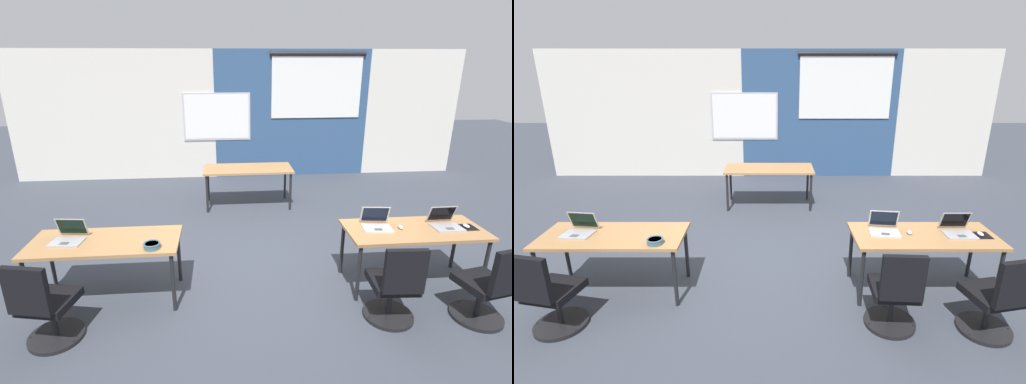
% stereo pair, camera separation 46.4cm
% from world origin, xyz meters
% --- Properties ---
extents(ground_plane, '(24.00, 24.00, 0.00)m').
position_xyz_m(ground_plane, '(0.00, 0.00, 0.00)').
color(ground_plane, '#383D47').
extents(back_wall_assembly, '(10.00, 0.27, 2.80)m').
position_xyz_m(back_wall_assembly, '(0.04, 4.20, 1.41)').
color(back_wall_assembly, silver).
rests_on(back_wall_assembly, ground).
extents(desk_near_left, '(1.60, 0.70, 0.72)m').
position_xyz_m(desk_near_left, '(-1.75, -0.60, 0.66)').
color(desk_near_left, '#A37547').
rests_on(desk_near_left, ground).
extents(desk_near_right, '(1.60, 0.70, 0.72)m').
position_xyz_m(desk_near_right, '(1.75, -0.60, 0.66)').
color(desk_near_right, '#A37547').
rests_on(desk_near_right, ground).
extents(desk_far_center, '(1.60, 0.70, 0.72)m').
position_xyz_m(desk_far_center, '(0.00, 2.20, 0.66)').
color(desk_far_center, '#A37547').
rests_on(desk_far_center, ground).
extents(laptop_near_left_end, '(0.36, 0.34, 0.23)m').
position_xyz_m(laptop_near_left_end, '(-2.13, -0.57, 0.77)').
color(laptop_near_left_end, '#9E9EA3').
rests_on(laptop_near_left_end, desk_near_left).
extents(chair_near_left_end, '(0.52, 0.57, 0.92)m').
position_xyz_m(chair_near_left_end, '(-2.13, -1.31, 0.38)').
color(chair_near_left_end, black).
rests_on(chair_near_left_end, ground).
extents(laptop_near_right_end, '(0.33, 0.32, 0.22)m').
position_xyz_m(laptop_near_right_end, '(2.14, -0.57, 0.77)').
color(laptop_near_right_end, '#9E9EA3').
rests_on(laptop_near_right_end, desk_near_right).
extents(mousepad_near_right_end, '(0.22, 0.19, 0.00)m').
position_xyz_m(mousepad_near_right_end, '(2.37, -0.62, 0.72)').
color(mousepad_near_right_end, black).
rests_on(mousepad_near_right_end, desk_near_right).
extents(mouse_near_right_end, '(0.06, 0.10, 0.03)m').
position_xyz_m(mouse_near_right_end, '(2.37, -0.62, 0.74)').
color(mouse_near_right_end, silver).
rests_on(mouse_near_right_end, mousepad_near_right_end).
extents(chair_near_right_end, '(0.52, 0.57, 0.92)m').
position_xyz_m(chair_near_right_end, '(2.18, -1.38, 0.38)').
color(chair_near_right_end, black).
rests_on(chair_near_right_end, ground).
extents(laptop_near_right_inner, '(0.36, 0.34, 0.23)m').
position_xyz_m(laptop_near_right_inner, '(1.32, -0.52, 0.77)').
color(laptop_near_right_inner, '#B7B7BC').
rests_on(laptop_near_right_inner, desk_near_right).
extents(mouse_near_right_inner, '(0.07, 0.11, 0.03)m').
position_xyz_m(mouse_near_right_inner, '(1.59, -0.58, 0.74)').
color(mouse_near_right_inner, '#B2B2B7').
rests_on(mouse_near_right_inner, desk_near_right).
extents(chair_near_right_inner, '(0.52, 0.55, 0.92)m').
position_xyz_m(chair_near_right_inner, '(1.24, -1.28, 0.38)').
color(chair_near_right_inner, black).
rests_on(chair_near_right_inner, ground).
extents(snack_bowl, '(0.18, 0.18, 0.06)m').
position_xyz_m(snack_bowl, '(-1.21, -0.83, 0.76)').
color(snack_bowl, '#3D6070').
rests_on(snack_bowl, desk_near_left).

